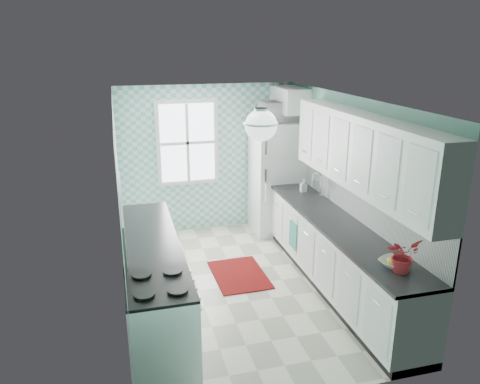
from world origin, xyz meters
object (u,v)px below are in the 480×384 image
object	(u,v)px
ceiling_light	(261,125)
fruit_bowl	(395,263)
sink	(309,199)
microwave	(279,111)
stove	(162,328)
fridge	(277,177)
potted_plant	(403,255)

from	to	relation	value
ceiling_light	fruit_bowl	distance (m)	2.00
ceiling_light	sink	distance (m)	2.31
sink	microwave	size ratio (longest dim) A/B	0.88
stove	sink	size ratio (longest dim) A/B	1.84
ceiling_light	stove	distance (m)	2.28
stove	sink	distance (m)	3.21
fridge	stove	distance (m)	4.02
ceiling_light	microwave	world-z (taller)	ceiling_light
fruit_bowl	microwave	distance (m)	3.61
fridge	sink	xyz separation A→B (m)	(0.09, -1.18, -0.02)
stove	microwave	bearing A→B (deg)	55.84
sink	potted_plant	xyz separation A→B (m)	(-0.00, -2.37, 0.19)
fruit_bowl	potted_plant	size ratio (longest dim) A/B	0.83
fridge	fruit_bowl	bearing A→B (deg)	-87.92
stove	sink	world-z (taller)	sink
potted_plant	microwave	size ratio (longest dim) A/B	0.60
fridge	microwave	bearing A→B (deg)	53.93
sink	potted_plant	world-z (taller)	sink
ceiling_light	fridge	size ratio (longest dim) A/B	0.18
sink	fruit_bowl	bearing A→B (deg)	-90.64
stove	potted_plant	xyz separation A→B (m)	(2.40, -0.28, 0.61)
ceiling_light	stove	bearing A→B (deg)	-149.98
fruit_bowl	microwave	world-z (taller)	microwave
fridge	microwave	size ratio (longest dim) A/B	3.15
stove	fruit_bowl	xyz separation A→B (m)	(2.40, -0.17, 0.47)
sink	microwave	world-z (taller)	microwave
fridge	microwave	xyz separation A→B (m)	(0.00, 0.00, 1.12)
stove	fruit_bowl	size ratio (longest dim) A/B	3.29
fridge	stove	bearing A→B (deg)	-124.67
fridge	potted_plant	distance (m)	3.55
sink	fruit_bowl	xyz separation A→B (m)	(-0.00, -2.26, 0.05)
ceiling_light	microwave	size ratio (longest dim) A/B	0.58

